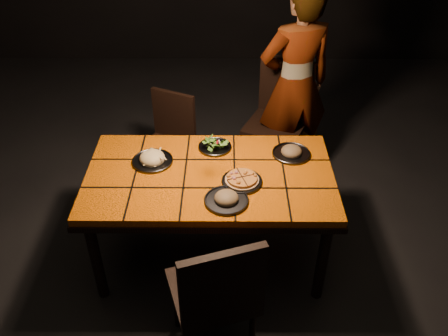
{
  "coord_description": "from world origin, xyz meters",
  "views": [
    {
      "loc": [
        0.11,
        -2.43,
        2.61
      ],
      "look_at": [
        0.09,
        -0.04,
        0.82
      ],
      "focal_mm": 38.0,
      "sensor_mm": 36.0,
      "label": 1
    }
  ],
  "objects_px": {
    "chair_near": "(217,294)",
    "chair_far_left": "(169,136)",
    "plate_pizza": "(242,180)",
    "chair_far_right": "(280,112)",
    "plate_pasta": "(152,159)",
    "diner": "(295,85)",
    "dining_table": "(210,183)"
  },
  "relations": [
    {
      "from": "diner",
      "to": "plate_pasta",
      "type": "relative_size",
      "value": 6.22
    },
    {
      "from": "plate_pizza",
      "to": "plate_pasta",
      "type": "bearing_deg",
      "value": 159.97
    },
    {
      "from": "chair_far_left",
      "to": "chair_near",
      "type": "bearing_deg",
      "value": -51.02
    },
    {
      "from": "dining_table",
      "to": "chair_far_right",
      "type": "relative_size",
      "value": 1.58
    },
    {
      "from": "chair_far_left",
      "to": "chair_far_right",
      "type": "height_order",
      "value": "chair_far_right"
    },
    {
      "from": "chair_near",
      "to": "chair_far_left",
      "type": "relative_size",
      "value": 1.16
    },
    {
      "from": "chair_far_left",
      "to": "diner",
      "type": "relative_size",
      "value": 0.5
    },
    {
      "from": "chair_near",
      "to": "plate_pizza",
      "type": "bearing_deg",
      "value": -119.72
    },
    {
      "from": "dining_table",
      "to": "chair_far_right",
      "type": "xyz_separation_m",
      "value": [
        0.56,
        1.08,
        -0.08
      ]
    },
    {
      "from": "chair_near",
      "to": "plate_pizza",
      "type": "xyz_separation_m",
      "value": [
        0.15,
        0.72,
        0.21
      ]
    },
    {
      "from": "chair_far_left",
      "to": "plate_pasta",
      "type": "height_order",
      "value": "chair_far_left"
    },
    {
      "from": "dining_table",
      "to": "chair_near",
      "type": "distance_m",
      "value": 0.82
    },
    {
      "from": "plate_pasta",
      "to": "chair_near",
      "type": "bearing_deg",
      "value": -64.6
    },
    {
      "from": "chair_far_left",
      "to": "diner",
      "type": "xyz_separation_m",
      "value": [
        1.02,
        0.21,
        0.37
      ]
    },
    {
      "from": "dining_table",
      "to": "chair_far_right",
      "type": "bearing_deg",
      "value": 62.49
    },
    {
      "from": "chair_near",
      "to": "plate_pizza",
      "type": "relative_size",
      "value": 3.61
    },
    {
      "from": "chair_far_left",
      "to": "dining_table",
      "type": "bearing_deg",
      "value": -42.07
    },
    {
      "from": "dining_table",
      "to": "chair_far_left",
      "type": "relative_size",
      "value": 1.92
    },
    {
      "from": "dining_table",
      "to": "plate_pizza",
      "type": "xyz_separation_m",
      "value": [
        0.21,
        -0.09,
        0.1
      ]
    },
    {
      "from": "chair_near",
      "to": "plate_pasta",
      "type": "height_order",
      "value": "chair_near"
    },
    {
      "from": "plate_pizza",
      "to": "plate_pasta",
      "type": "height_order",
      "value": "plate_pasta"
    },
    {
      "from": "diner",
      "to": "plate_pasta",
      "type": "distance_m",
      "value": 1.4
    },
    {
      "from": "chair_far_left",
      "to": "plate_pizza",
      "type": "height_order",
      "value": "chair_far_left"
    },
    {
      "from": "chair_near",
      "to": "chair_far_left",
      "type": "distance_m",
      "value": 1.71
    },
    {
      "from": "chair_near",
      "to": "chair_far_right",
      "type": "xyz_separation_m",
      "value": [
        0.5,
        1.89,
        0.02
      ]
    },
    {
      "from": "chair_far_left",
      "to": "chair_far_right",
      "type": "xyz_separation_m",
      "value": [
        0.92,
        0.23,
        0.1
      ]
    },
    {
      "from": "plate_pasta",
      "to": "diner",
      "type": "bearing_deg",
      "value": 41.69
    },
    {
      "from": "chair_far_left",
      "to": "plate_pasta",
      "type": "xyz_separation_m",
      "value": [
        -0.02,
        -0.72,
        0.29
      ]
    },
    {
      "from": "chair_far_right",
      "to": "plate_pasta",
      "type": "distance_m",
      "value": 1.36
    },
    {
      "from": "chair_near",
      "to": "chair_far_right",
      "type": "relative_size",
      "value": 0.96
    },
    {
      "from": "chair_far_right",
      "to": "diner",
      "type": "relative_size",
      "value": 0.6
    },
    {
      "from": "dining_table",
      "to": "plate_pizza",
      "type": "height_order",
      "value": "plate_pizza"
    }
  ]
}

